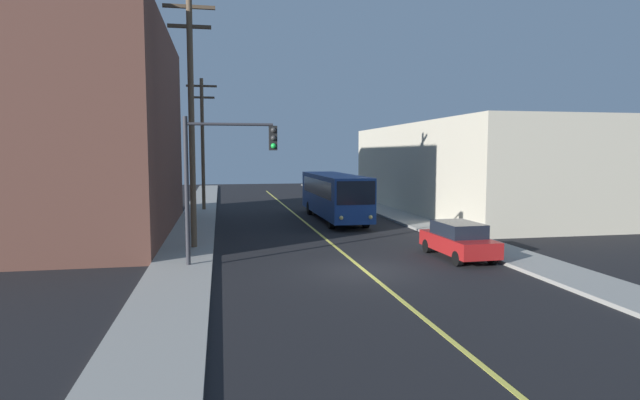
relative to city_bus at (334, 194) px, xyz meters
The scene contains 11 objects.
ground_plane 15.96m from the city_bus, 97.98° to the right, with size 120.00×120.00×0.00m, color black.
sidewalk_left 11.17m from the city_bus, 148.91° to the right, with size 2.50×90.00×0.15m, color gray.
sidewalk_right 7.81m from the city_bus, 48.46° to the right, with size 2.50×90.00×0.15m, color gray.
lane_stripe_center 2.94m from the city_bus, 162.36° to the right, with size 0.16×60.00×0.01m, color #D8CC4C.
building_left_brick 16.67m from the city_bus, 166.35° to the right, with size 10.00×18.84×11.87m.
building_right_warehouse 12.89m from the city_bus, 15.94° to the left, with size 12.00×26.39×6.95m.
city_bus is the anchor object (origin of this frame).
parked_car_red 14.41m from the city_bus, 79.73° to the right, with size 1.93×4.45×1.62m.
utility_pole_near 14.26m from the city_bus, 132.81° to the right, with size 2.40×0.28×11.94m.
utility_pole_mid 12.48m from the city_bus, 140.96° to the left, with size 2.40×0.28×10.47m.
traffic_signal_left_corner 16.07m from the city_bus, 118.64° to the right, with size 3.75×0.48×6.00m.
Camera 1 is at (-5.61, -19.66, 4.68)m, focal length 29.06 mm.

